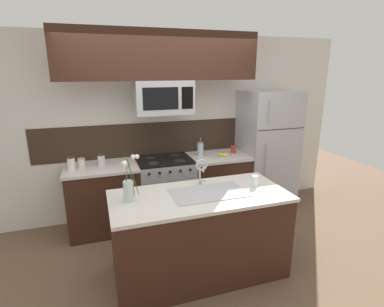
% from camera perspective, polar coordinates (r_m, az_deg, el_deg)
% --- Properties ---
extents(ground_plane, '(10.00, 10.00, 0.00)m').
position_cam_1_polar(ground_plane, '(3.76, -1.62, -18.65)').
color(ground_plane, brown).
extents(rear_partition, '(5.20, 0.10, 2.60)m').
position_cam_1_polar(rear_partition, '(4.49, -2.77, 5.17)').
color(rear_partition, silver).
rests_on(rear_partition, ground).
extents(splash_band, '(3.43, 0.01, 0.48)m').
position_cam_1_polar(splash_band, '(4.40, -6.32, 2.87)').
color(splash_band, '#332319').
rests_on(splash_band, rear_partition).
extents(back_counter_left, '(0.94, 0.65, 0.91)m').
position_cam_1_polar(back_counter_left, '(4.22, -16.36, -8.20)').
color(back_counter_left, '#381E14').
rests_on(back_counter_left, ground).
extents(back_counter_right, '(0.87, 0.65, 0.91)m').
position_cam_1_polar(back_counter_right, '(4.54, 4.82, -5.84)').
color(back_counter_right, '#381E14').
rests_on(back_counter_right, ground).
extents(stove_range, '(0.76, 0.64, 0.93)m').
position_cam_1_polar(stove_range, '(4.31, -5.13, -7.01)').
color(stove_range, '#A8AAAF').
rests_on(stove_range, ground).
extents(microwave, '(0.74, 0.40, 0.43)m').
position_cam_1_polar(microwave, '(3.97, -5.53, 10.63)').
color(microwave, '#A8AAAF').
extents(upper_cabinet_band, '(2.52, 0.34, 0.60)m').
position_cam_1_polar(upper_cabinet_band, '(3.92, -6.15, 18.09)').
color(upper_cabinet_band, '#381E14').
extents(refrigerator, '(0.78, 0.74, 1.82)m').
position_cam_1_polar(refrigerator, '(4.78, 13.88, 0.59)').
color(refrigerator, '#A8AAAF').
rests_on(refrigerator, ground).
extents(storage_jar_tall, '(0.09, 0.09, 0.17)m').
position_cam_1_polar(storage_jar_tall, '(4.02, -22.01, -1.76)').
color(storage_jar_tall, silver).
rests_on(storage_jar_tall, back_counter_left).
extents(storage_jar_medium, '(0.09, 0.09, 0.12)m').
position_cam_1_polar(storage_jar_medium, '(4.07, -20.32, -1.72)').
color(storage_jar_medium, silver).
rests_on(storage_jar_medium, back_counter_left).
extents(storage_jar_short, '(0.09, 0.09, 0.15)m').
position_cam_1_polar(storage_jar_short, '(4.07, -16.89, -1.19)').
color(storage_jar_short, silver).
rests_on(storage_jar_short, back_counter_left).
extents(banana_bunch, '(0.19, 0.12, 0.08)m').
position_cam_1_polar(banana_bunch, '(4.36, 5.99, -0.20)').
color(banana_bunch, yellow).
rests_on(banana_bunch, back_counter_right).
extents(french_press, '(0.09, 0.09, 0.27)m').
position_cam_1_polar(french_press, '(4.33, 1.59, 0.84)').
color(french_press, silver).
rests_on(french_press, back_counter_right).
extents(coffee_tin, '(0.08, 0.08, 0.11)m').
position_cam_1_polar(coffee_tin, '(4.53, 7.87, 0.79)').
color(coffee_tin, '#B22D23').
rests_on(coffee_tin, back_counter_right).
extents(island_counter, '(1.79, 0.82, 0.91)m').
position_cam_1_polar(island_counter, '(3.25, 1.41, -15.11)').
color(island_counter, '#381E14').
rests_on(island_counter, ground).
extents(kitchen_sink, '(0.76, 0.43, 0.16)m').
position_cam_1_polar(kitchen_sink, '(3.10, 3.09, -8.70)').
color(kitchen_sink, '#ADAFB5').
rests_on(kitchen_sink, island_counter).
extents(sink_faucet, '(0.14, 0.14, 0.31)m').
position_cam_1_polar(sink_faucet, '(3.19, 1.77, -2.82)').
color(sink_faucet, '#B7BABF').
rests_on(sink_faucet, island_counter).
extents(drinking_glass, '(0.07, 0.07, 0.12)m').
position_cam_1_polar(drinking_glass, '(3.29, 11.86, -5.14)').
color(drinking_glass, silver).
rests_on(drinking_glass, island_counter).
extents(flower_vase, '(0.17, 0.12, 0.47)m').
position_cam_1_polar(flower_vase, '(2.91, -11.97, -6.48)').
color(flower_vase, silver).
rests_on(flower_vase, island_counter).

